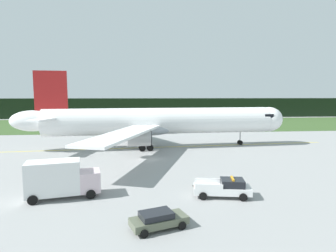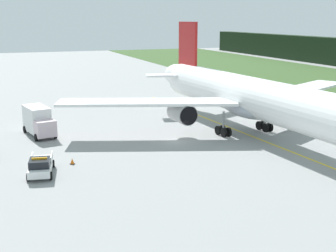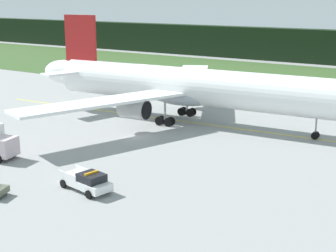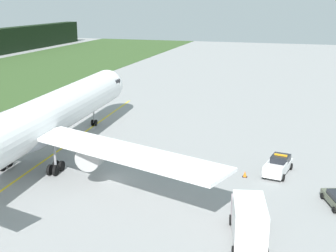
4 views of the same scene
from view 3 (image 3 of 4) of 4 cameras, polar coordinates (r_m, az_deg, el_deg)
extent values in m
plane|color=gray|center=(63.03, -3.46, -1.13)|extent=(320.00, 320.00, 0.00)
cube|color=#355126|center=(108.42, 13.28, 5.11)|extent=(320.00, 44.98, 0.04)
cube|color=black|center=(135.76, 17.77, 8.45)|extent=(288.00, 4.83, 8.59)
cube|color=yellow|center=(69.37, 3.21, 0.33)|extent=(67.71, 5.02, 0.01)
cylinder|color=white|center=(68.32, 3.27, 4.44)|extent=(42.65, 7.88, 4.94)
ellipsoid|color=white|center=(80.69, -11.42, 5.99)|extent=(8.15, 4.25, 3.71)
ellipsoid|color=#A8B0BB|center=(69.51, 1.68, 3.49)|extent=(10.31, 5.87, 2.72)
cube|color=white|center=(82.18, 2.69, 5.71)|extent=(14.20, 21.96, 0.35)
cylinder|color=#9F9F9F|center=(78.07, 2.87, 4.28)|extent=(3.81, 2.78, 2.53)
cylinder|color=black|center=(77.27, 4.12, 4.15)|extent=(0.28, 2.33, 2.33)
cube|color=white|center=(61.74, -7.51, 2.67)|extent=(11.59, 22.60, 0.35)
cylinder|color=#9F9F9F|center=(63.82, -3.85, 1.96)|extent=(3.81, 2.78, 2.53)
cylinder|color=black|center=(62.84, -2.41, 1.78)|extent=(0.28, 2.33, 2.33)
cube|color=#A61B1A|center=(78.14, -9.81, 9.26)|extent=(5.59, 0.83, 8.13)
cube|color=white|center=(81.60, -8.44, 6.56)|extent=(4.82, 6.97, 0.28)
cube|color=white|center=(76.33, -11.60, 5.88)|extent=(4.08, 6.91, 0.28)
cylinder|color=gray|center=(63.77, 16.34, 0.10)|extent=(0.20, 0.20, 2.58)
cylinder|color=black|center=(64.33, 16.32, -0.96)|extent=(0.91, 0.28, 0.90)
cylinder|color=black|center=(63.84, 16.21, -1.07)|extent=(0.91, 0.28, 0.90)
cylinder|color=gray|center=(73.11, 2.15, 2.59)|extent=(0.28, 0.28, 2.58)
cylinder|color=black|center=(72.77, 2.50, 1.49)|extent=(1.22, 0.38, 1.20)
cylinder|color=black|center=(73.38, 2.75, 1.60)|extent=(1.22, 0.38, 1.20)
cylinder|color=black|center=(73.40, 1.53, 1.61)|extent=(1.22, 0.38, 1.20)
cylinder|color=black|center=(74.00, 1.78, 1.72)|extent=(1.22, 0.38, 1.20)
cylinder|color=gray|center=(67.59, -0.34, 1.62)|extent=(0.28, 0.28, 2.58)
cylinder|color=black|center=(67.85, 0.32, 0.55)|extent=(1.22, 0.38, 1.20)
cylinder|color=black|center=(67.26, 0.03, 0.42)|extent=(1.22, 0.38, 1.20)
cylinder|color=black|center=(68.52, -0.71, 0.69)|extent=(1.22, 0.38, 1.20)
cylinder|color=black|center=(67.93, -1.00, 0.56)|extent=(1.22, 0.38, 1.20)
cube|color=white|center=(46.15, -9.34, -6.27)|extent=(5.76, 2.97, 0.70)
cube|color=black|center=(45.17, -8.61, -5.76)|extent=(2.49, 2.22, 0.70)
cube|color=white|center=(47.49, -9.41, -4.93)|extent=(2.61, 0.57, 0.45)
cube|color=white|center=(46.44, -11.30, -5.48)|extent=(2.61, 0.57, 0.45)
cube|color=orange|center=(45.02, -8.63, -5.25)|extent=(0.45, 1.43, 0.16)
cylinder|color=black|center=(45.49, -6.85, -6.96)|extent=(0.79, 0.37, 0.76)
cylinder|color=black|center=(44.31, -8.91, -7.64)|extent=(0.79, 0.37, 0.76)
cylinder|color=black|center=(48.26, -9.69, -5.80)|extent=(0.79, 0.37, 0.76)
cylinder|color=black|center=(47.14, -11.71, -6.39)|extent=(0.79, 0.37, 0.76)
cube|color=beige|center=(56.18, -17.85, -2.24)|extent=(2.34, 2.73, 2.00)
cylinder|color=black|center=(57.34, -17.01, -2.88)|extent=(0.93, 0.43, 0.90)
cylinder|color=black|center=(47.24, -17.99, -6.88)|extent=(0.63, 0.36, 0.60)
cube|color=black|center=(49.95, -8.42, -5.48)|extent=(0.51, 0.51, 0.03)
cone|color=orange|center=(49.85, -8.44, -5.13)|extent=(0.39, 0.39, 0.61)
camera|label=1|loc=(38.54, -46.81, -0.71)|focal=29.76mm
camera|label=2|loc=(31.51, 60.22, 3.25)|focal=49.06mm
camera|label=4|loc=(83.12, -36.96, 12.78)|focal=48.64mm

